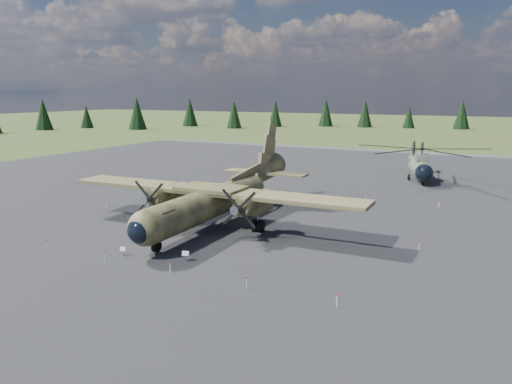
% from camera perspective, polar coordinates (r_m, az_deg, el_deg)
% --- Properties ---
extents(ground, '(500.00, 500.00, 0.00)m').
position_cam_1_polar(ground, '(47.45, -1.97, -3.85)').
color(ground, '#475124').
rests_on(ground, ground).
extents(apron, '(120.00, 120.00, 0.04)m').
position_cam_1_polar(apron, '(56.16, 2.96, -1.47)').
color(apron, '#515155').
rests_on(apron, ground).
extents(transport_plane, '(29.59, 26.93, 9.78)m').
position_cam_1_polar(transport_plane, '(47.20, -4.49, -0.45)').
color(transport_plane, '#3B3E21').
rests_on(transport_plane, ground).
extents(helicopter_near, '(23.64, 24.40, 4.85)m').
position_cam_1_polar(helicopter_near, '(73.89, 18.35, 3.76)').
color(helicopter_near, slate).
rests_on(helicopter_near, ground).
extents(info_placard_left, '(0.48, 0.27, 0.71)m').
position_cam_1_polar(info_placard_left, '(40.08, -14.96, -6.40)').
color(info_placard_left, gray).
rests_on(info_placard_left, ground).
extents(info_placard_right, '(0.55, 0.36, 0.81)m').
position_cam_1_polar(info_placard_right, '(37.82, -8.05, -7.09)').
color(info_placard_right, gray).
rests_on(info_placard_right, ground).
extents(barrier_fence, '(33.12, 29.62, 0.85)m').
position_cam_1_polar(barrier_fence, '(47.48, -2.51, -3.22)').
color(barrier_fence, silver).
rests_on(barrier_fence, ground).
extents(treeline, '(289.98, 293.36, 10.99)m').
position_cam_1_polar(treeline, '(47.44, 0.75, 2.18)').
color(treeline, black).
rests_on(treeline, ground).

